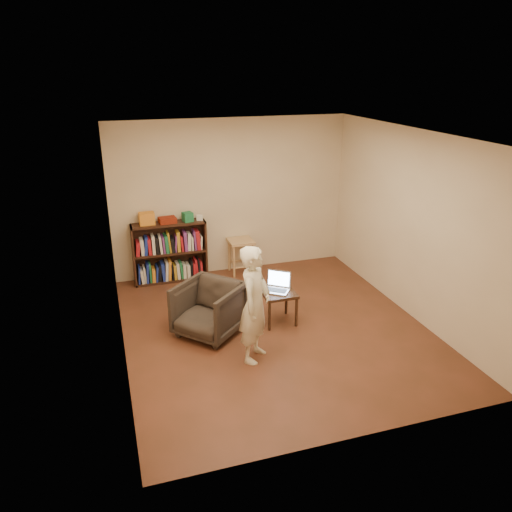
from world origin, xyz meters
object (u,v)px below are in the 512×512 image
object	(u,v)px
bookshelf	(170,255)
armchair	(209,309)
laptop	(277,286)
person	(255,304)
side_table	(278,297)
stool	(241,246)

from	to	relation	value
bookshelf	armchair	bearing A→B (deg)	-83.52
armchair	laptop	xyz separation A→B (m)	(0.99, 0.10, 0.16)
armchair	person	world-z (taller)	person
bookshelf	person	xyz separation A→B (m)	(0.63, -2.69, 0.29)
bookshelf	side_table	bearing A→B (deg)	-57.73
armchair	side_table	distance (m)	0.99
stool	person	size ratio (longest dim) A/B	0.41
bookshelf	person	bearing A→B (deg)	-76.89
stool	laptop	xyz separation A→B (m)	(0.02, -1.79, 0.04)
bookshelf	person	size ratio (longest dim) A/B	0.82
armchair	side_table	size ratio (longest dim) A/B	1.71
armchair	stool	bearing A→B (deg)	109.60
stool	laptop	bearing A→B (deg)	-89.42
side_table	laptop	world-z (taller)	laptop
side_table	person	size ratio (longest dim) A/B	0.32
bookshelf	stool	bearing A→B (deg)	-3.06
stool	side_table	xyz separation A→B (m)	(0.01, -1.85, -0.10)
side_table	laptop	xyz separation A→B (m)	(0.00, 0.07, 0.14)
stool	armchair	bearing A→B (deg)	-117.40
person	laptop	bearing A→B (deg)	2.55
bookshelf	laptop	size ratio (longest dim) A/B	2.73
bookshelf	stool	world-z (taller)	bookshelf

